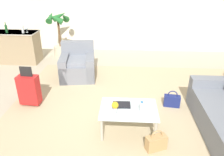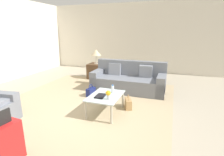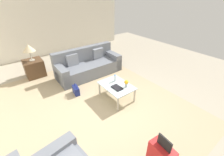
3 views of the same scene
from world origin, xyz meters
TOP-DOWN VIEW (x-y plane):
  - ground_plane at (0.00, 0.00)m, footprint 12.00×12.00m
  - wall_right at (5.06, 0.00)m, footprint 0.12×8.00m
  - area_rug at (0.60, 0.20)m, footprint 5.20×4.40m
  - couch at (2.20, -0.60)m, footprint 0.92×2.29m
  - coffee_table at (0.40, -0.50)m, footprint 0.95×0.68m
  - water_bottle at (0.60, -0.60)m, footprint 0.06×0.06m
  - coffee_table_book at (0.28, -0.42)m, footprint 0.30×0.20m
  - flower_vase at (0.18, -0.65)m, footprint 0.11×0.11m
  - side_table at (3.20, 1.00)m, footprint 0.61×0.61m
  - table_lamp at (3.20, 1.00)m, footprint 0.40×0.40m
  - suitcase_red at (-1.60, 0.20)m, footprint 0.41×0.25m
  - handbag_navy at (1.29, 0.32)m, footprint 0.34×0.18m
  - handbag_tan at (0.83, -0.93)m, footprint 0.35×0.25m

SIDE VIEW (x-z plane):
  - ground_plane at x=0.00m, z-range 0.00..0.00m
  - area_rug at x=0.60m, z-range 0.00..0.01m
  - handbag_navy at x=1.29m, z-range -0.05..0.31m
  - handbag_tan at x=0.83m, z-range -0.05..0.31m
  - side_table at x=3.20m, z-range 0.00..0.59m
  - couch at x=2.20m, z-range -0.15..0.78m
  - suitcase_red at x=-1.60m, z-range -0.07..0.78m
  - coffee_table at x=0.40m, z-range 0.16..0.61m
  - coffee_table_book at x=0.28m, z-range 0.44..0.47m
  - water_bottle at x=0.60m, z-range 0.44..0.64m
  - flower_vase at x=0.18m, z-range 0.47..0.67m
  - table_lamp at x=3.20m, z-range 0.75..1.31m
  - wall_right at x=5.06m, z-range 0.00..3.10m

